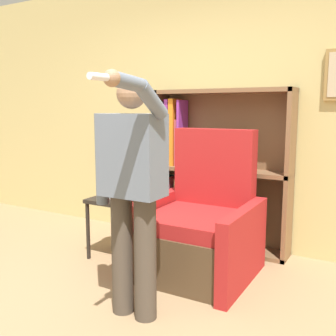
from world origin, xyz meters
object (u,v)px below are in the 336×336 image
at_px(armchair, 199,230).
at_px(person_standing, 131,185).
at_px(table_lamp, 115,158).
at_px(bookcase, 207,170).
at_px(side_table, 116,208).

relative_size(armchair, person_standing, 0.77).
bearing_deg(person_standing, table_lamp, 132.60).
relative_size(bookcase, person_standing, 0.99).
distance_m(bookcase, side_table, 1.01).
bearing_deg(armchair, person_standing, -95.00).
bearing_deg(person_standing, side_table, 132.60).
bearing_deg(bookcase, side_table, -130.00).
height_order(armchair, table_lamp, armchair).
height_order(person_standing, table_lamp, person_standing).
distance_m(bookcase, person_standing, 1.58).
bearing_deg(table_lamp, side_table, -116.57).
height_order(armchair, person_standing, person_standing).
bearing_deg(person_standing, bookcase, 95.60).
bearing_deg(side_table, person_standing, -47.40).
bearing_deg(table_lamp, person_standing, -47.40).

